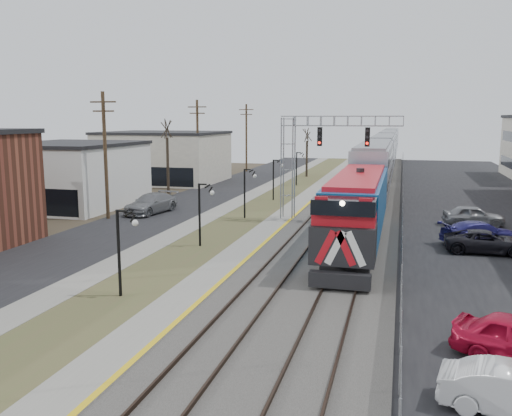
% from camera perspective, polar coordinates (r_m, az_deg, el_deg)
% --- Properties ---
extents(ground, '(160.00, 160.00, 0.00)m').
position_cam_1_polar(ground, '(17.23, -15.34, -18.46)').
color(ground, '#473D2D').
rests_on(ground, ground).
extents(street_west, '(7.00, 120.00, 0.04)m').
position_cam_1_polar(street_west, '(52.43, -6.94, 0.66)').
color(street_west, black).
rests_on(street_west, ground).
extents(sidewalk, '(2.00, 120.00, 0.08)m').
position_cam_1_polar(sidewalk, '(50.93, -2.24, 0.49)').
color(sidewalk, gray).
rests_on(sidewalk, ground).
extents(grass_median, '(4.00, 120.00, 0.06)m').
position_cam_1_polar(grass_median, '(50.13, 1.04, 0.34)').
color(grass_median, '#4B532C').
rests_on(grass_median, ground).
extents(platform, '(2.00, 120.00, 0.24)m').
position_cam_1_polar(platform, '(49.48, 4.41, 0.30)').
color(platform, gray).
rests_on(platform, ground).
extents(ballast_bed, '(8.00, 120.00, 0.20)m').
position_cam_1_polar(ballast_bed, '(48.83, 10.18, 0.03)').
color(ballast_bed, '#595651').
rests_on(ballast_bed, ground).
extents(parking_lot, '(16.00, 120.00, 0.04)m').
position_cam_1_polar(parking_lot, '(49.33, 24.20, -0.66)').
color(parking_lot, black).
rests_on(parking_lot, ground).
extents(platform_edge, '(0.24, 120.00, 0.01)m').
position_cam_1_polar(platform_edge, '(49.31, 5.42, 0.40)').
color(platform_edge, gold).
rests_on(platform_edge, platform).
extents(track_near, '(1.58, 120.00, 0.15)m').
position_cam_1_polar(track_near, '(49.00, 7.86, 0.33)').
color(track_near, '#2D2119').
rests_on(track_near, ballast_bed).
extents(track_far, '(1.58, 120.00, 0.15)m').
position_cam_1_polar(track_far, '(48.70, 11.95, 0.15)').
color(track_far, '#2D2119').
rests_on(track_far, ballast_bed).
extents(train, '(3.00, 108.65, 5.33)m').
position_cam_1_polar(train, '(79.93, 13.31, 5.59)').
color(train, '#125499').
rests_on(train, ground).
extents(signal_gantry, '(9.00, 1.07, 8.15)m').
position_cam_1_polar(signal_gantry, '(41.64, 5.72, 6.13)').
color(signal_gantry, gray).
rests_on(signal_gantry, ground).
extents(lampposts, '(0.14, 62.14, 4.00)m').
position_cam_1_polar(lampposts, '(34.05, -5.79, -0.69)').
color(lampposts, black).
rests_on(lampposts, ground).
extents(utility_poles, '(0.28, 80.28, 10.00)m').
position_cam_1_polar(utility_poles, '(44.27, -15.57, 5.26)').
color(utility_poles, '#4C3823').
rests_on(utility_poles, ground).
extents(fence, '(0.04, 120.00, 1.60)m').
position_cam_1_polar(fence, '(48.55, 15.15, 0.63)').
color(fence, gray).
rests_on(fence, ground).
extents(buildings_west, '(14.00, 67.00, 7.00)m').
position_cam_1_polar(buildings_west, '(47.44, -22.74, 2.72)').
color(buildings_west, beige).
rests_on(buildings_west, ground).
extents(bare_trees, '(12.30, 42.30, 5.95)m').
position_cam_1_polar(bare_trees, '(56.13, -6.61, 4.00)').
color(bare_trees, '#382D23').
rests_on(bare_trees, ground).
extents(car_lot_c, '(4.86, 2.27, 1.35)m').
position_cam_1_polar(car_lot_c, '(35.00, 23.12, -3.35)').
color(car_lot_c, black).
rests_on(car_lot_c, ground).
extents(car_lot_d, '(5.49, 4.02, 1.48)m').
position_cam_1_polar(car_lot_d, '(37.14, 22.56, -2.51)').
color(car_lot_d, navy).
rests_on(car_lot_d, ground).
extents(car_lot_e, '(4.57, 2.28, 1.50)m').
position_cam_1_polar(car_lot_e, '(43.52, 21.93, -0.79)').
color(car_lot_e, gray).
rests_on(car_lot_e, ground).
extents(car_street_b, '(3.23, 5.97, 1.64)m').
position_cam_1_polar(car_street_b, '(46.50, -10.99, 0.43)').
color(car_street_b, slate).
rests_on(car_street_b, ground).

